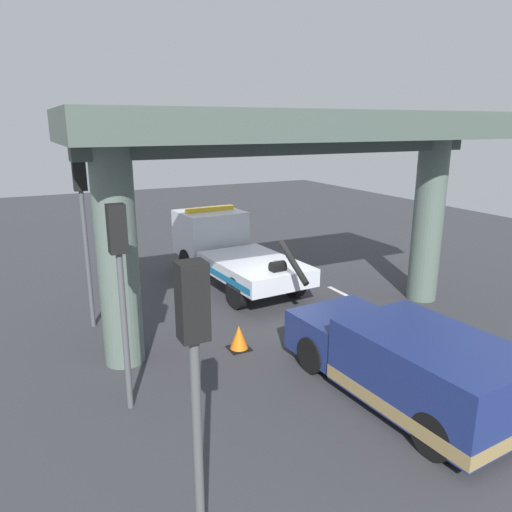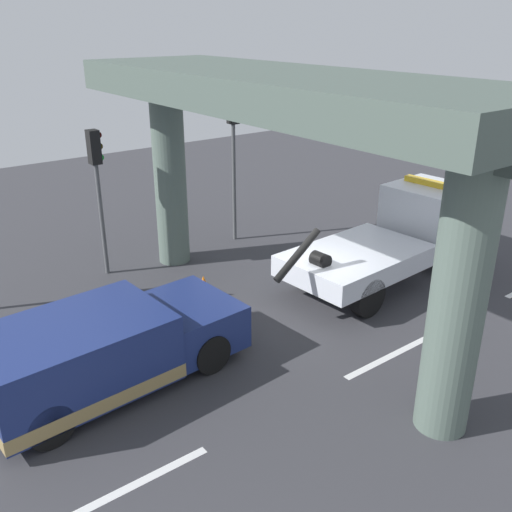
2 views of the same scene
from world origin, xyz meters
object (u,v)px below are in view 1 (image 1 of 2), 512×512
Objects in this scene: traffic_light_far at (119,263)px; traffic_cone_orange at (239,338)px; towed_van_green at (407,364)px; traffic_light_mid at (82,205)px; tow_truck_white at (227,247)px; traffic_light_near at (194,354)px.

traffic_cone_orange is at bearing -66.14° from traffic_light_far.
traffic_cone_orange is (1.34, -3.03, -2.69)m from traffic_light_far.
traffic_light_far reaches higher than towed_van_green.
traffic_light_mid is at bearing 43.76° from traffic_cone_orange.
tow_truck_white is 8.92m from towed_van_green.
tow_truck_white is 1.81× the size of traffic_light_near.
towed_van_green is (-8.91, -0.05, -0.42)m from tow_truck_white.
tow_truck_white is 1.38× the size of towed_van_green.
traffic_light_near is 4.00m from traffic_light_far.
traffic_light_near is 6.45× the size of traffic_cone_orange.
tow_truck_white is 1.79× the size of traffic_light_far.
traffic_light_far is at bearing 66.08° from towed_van_green.
traffic_light_mid is (4.50, 0.00, 0.42)m from traffic_light_far.
traffic_light_mid is 7.48× the size of traffic_cone_orange.
tow_truck_white is at bearing -20.88° from traffic_cone_orange.
tow_truck_white is at bearing -66.98° from traffic_light_mid.
towed_van_green is 8.87m from traffic_light_mid.
traffic_light_mid is (6.76, 5.10, 2.62)m from towed_van_green.
traffic_light_far is at bearing 0.00° from traffic_light_near.
traffic_light_mid reaches higher than tow_truck_white.
traffic_light_mid reaches higher than traffic_light_near.
tow_truck_white is 5.75m from traffic_cone_orange.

